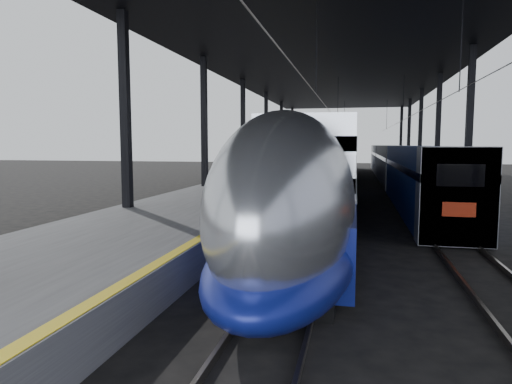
% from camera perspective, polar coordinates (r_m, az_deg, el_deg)
% --- Properties ---
extents(ground, '(160.00, 160.00, 0.00)m').
position_cam_1_polar(ground, '(13.37, -3.44, -9.74)').
color(ground, black).
rests_on(ground, ground).
extents(platform, '(6.00, 80.00, 1.00)m').
position_cam_1_polar(platform, '(33.28, 0.14, 0.58)').
color(platform, '#4C4C4F').
rests_on(platform, ground).
extents(yellow_strip, '(0.30, 80.00, 0.01)m').
position_cam_1_polar(yellow_strip, '(32.76, 4.94, 1.36)').
color(yellow_strip, yellow).
rests_on(yellow_strip, platform).
extents(rails, '(6.52, 80.00, 0.16)m').
position_cam_1_polar(rails, '(32.59, 14.02, -0.45)').
color(rails, slate).
rests_on(rails, ground).
extents(canopy, '(18.00, 75.00, 9.47)m').
position_cam_1_polar(canopy, '(32.88, 9.73, 15.50)').
color(canopy, black).
rests_on(canopy, ground).
extents(tgv_train, '(3.16, 65.20, 4.53)m').
position_cam_1_polar(tgv_train, '(37.84, 10.08, 3.59)').
color(tgv_train, '#AFB1B6').
rests_on(tgv_train, ground).
extents(second_train, '(2.57, 56.05, 3.55)m').
position_cam_1_polar(second_train, '(44.05, 16.93, 3.33)').
color(second_train, navy).
rests_on(second_train, ground).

